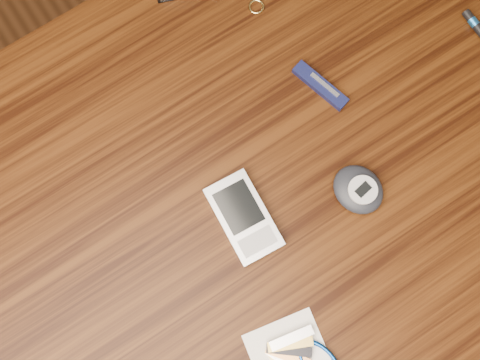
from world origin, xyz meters
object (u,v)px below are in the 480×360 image
at_px(pedometer, 359,190).
at_px(pocket_knife, 320,86).
at_px(pda_phone, 244,217).
at_px(desk, 218,227).
at_px(notepad_keys, 305,360).

xyz_separation_m(pedometer, pocket_knife, (0.04, 0.14, -0.01)).
bearing_deg(pda_phone, pocket_knife, 26.93).
xyz_separation_m(desk, pocket_knife, (0.21, 0.07, 0.11)).
height_order(desk, notepad_keys, notepad_keys).
height_order(notepad_keys, pocket_knife, notepad_keys).
relative_size(desk, notepad_keys, 8.65).
distance_m(pda_phone, pocket_knife, 0.20).
xyz_separation_m(desk, notepad_keys, (-0.00, -0.21, 0.11)).
height_order(pedometer, notepad_keys, pedometer).
bearing_deg(pda_phone, notepad_keys, -100.23).
bearing_deg(desk, pda_phone, -38.75).
bearing_deg(pedometer, pocket_knife, 73.84).
bearing_deg(notepad_keys, pedometer, 37.78).
height_order(pda_phone, pedometer, pedometer).
relative_size(desk, pda_phone, 8.74).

